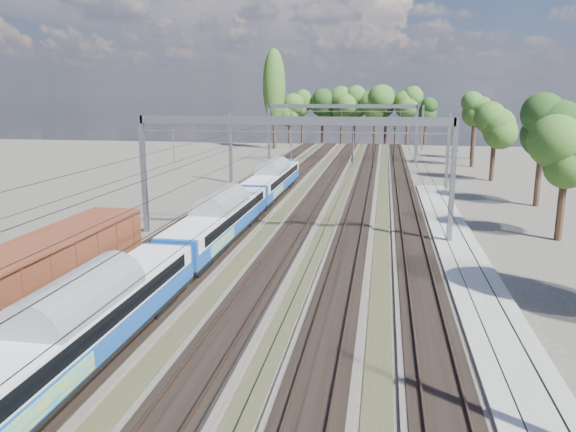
% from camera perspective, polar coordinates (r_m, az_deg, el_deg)
% --- Properties ---
extents(track_bed, '(21.00, 130.00, 0.34)m').
position_cam_1_polar(track_bed, '(56.74, 2.77, 1.65)').
color(track_bed, '#47423A').
rests_on(track_bed, ground).
extents(platform, '(3.00, 70.00, 0.30)m').
position_cam_1_polar(platform, '(32.56, 18.73, -7.10)').
color(platform, gray).
rests_on(platform, ground).
extents(catenary, '(25.65, 130.00, 9.00)m').
position_cam_1_polar(catenary, '(63.50, 3.98, 8.51)').
color(catenary, slate).
rests_on(catenary, ground).
extents(tree_belt, '(39.44, 100.49, 11.48)m').
position_cam_1_polar(tree_belt, '(103.94, 9.64, 10.86)').
color(tree_belt, black).
rests_on(tree_belt, ground).
extents(poplar, '(4.40, 4.40, 19.04)m').
position_cam_1_polar(poplar, '(110.41, -1.42, 13.01)').
color(poplar, black).
rests_on(poplar, ground).
extents(emu_train, '(2.69, 56.93, 3.93)m').
position_cam_1_polar(emu_train, '(39.43, -6.98, 0.09)').
color(emu_train, black).
rests_on(emu_train, ground).
extents(freight_boxcar, '(3.00, 14.50, 3.74)m').
position_cam_1_polar(freight_boxcar, '(29.53, -22.93, -5.07)').
color(freight_boxcar, black).
rests_on(freight_boxcar, ground).
extents(worker, '(0.60, 0.79, 1.94)m').
position_cam_1_polar(worker, '(86.74, 6.59, 5.88)').
color(worker, black).
rests_on(worker, ground).
extents(signal_near, '(0.37, 0.33, 5.33)m').
position_cam_1_polar(signal_near, '(79.95, 8.65, 7.01)').
color(signal_near, black).
rests_on(signal_near, ground).
extents(signal_far, '(0.40, 0.36, 6.31)m').
position_cam_1_polar(signal_far, '(83.90, 10.76, 7.61)').
color(signal_far, black).
rests_on(signal_far, ground).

